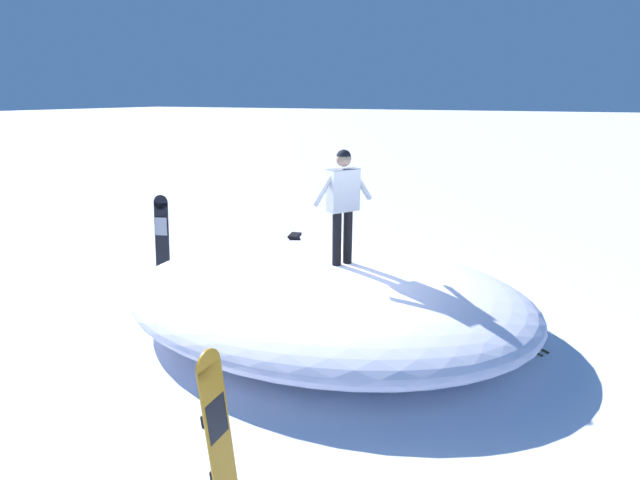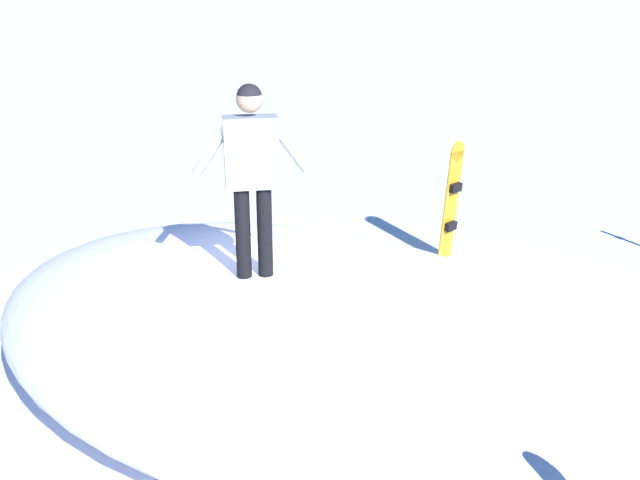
{
  "view_description": "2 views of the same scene",
  "coord_description": "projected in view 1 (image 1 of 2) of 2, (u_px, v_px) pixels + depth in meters",
  "views": [
    {
      "loc": [
        -5.69,
        -2.34,
        3.52
      ],
      "look_at": [
        -0.29,
        0.17,
        1.6
      ],
      "focal_mm": 25.1,
      "sensor_mm": 36.0,
      "label": 1
    },
    {
      "loc": [
        4.34,
        4.96,
        3.67
      ],
      "look_at": [
        -0.37,
        0.19,
        1.18
      ],
      "focal_mm": 40.58,
      "sensor_mm": 36.0,
      "label": 2
    }
  ],
  "objects": [
    {
      "name": "snowboarder_standing",
      "position": [
        343.0,
        197.0,
        6.69
      ],
      "size": [
        0.91,
        0.67,
        1.77
      ],
      "color": "black",
      "rests_on": "snow_mound"
    },
    {
      "name": "backpack_near",
      "position": [
        525.0,
        334.0,
        6.61
      ],
      "size": [
        0.48,
        0.58,
        0.33
      ],
      "color": "#383D23",
      "rests_on": "ground"
    },
    {
      "name": "snowboard_secondary_upright",
      "position": [
        218.0,
        436.0,
        3.68
      ],
      "size": [
        0.28,
        0.17,
        1.65
      ],
      "color": "orange",
      "rests_on": "ground"
    },
    {
      "name": "snow_mound",
      "position": [
        324.0,
        295.0,
        7.1
      ],
      "size": [
        5.39,
        7.03,
        1.02
      ],
      "primitive_type": "ellipsoid",
      "rotation": [
        0.0,
        0.0,
        1.71
      ],
      "color": "white",
      "rests_on": "ground"
    },
    {
      "name": "ground",
      "position": [
        338.0,
        335.0,
        6.93
      ],
      "size": [
        240.0,
        240.0,
        0.0
      ],
      "primitive_type": "plane",
      "color": "white"
    },
    {
      "name": "snowboard_primary_upright",
      "position": [
        162.0,
        234.0,
        9.08
      ],
      "size": [
        0.33,
        0.36,
        1.64
      ],
      "color": "black",
      "rests_on": "ground"
    },
    {
      "name": "backpack_far",
      "position": [
        295.0,
        243.0,
        10.55
      ],
      "size": [
        0.68,
        0.35,
        0.45
      ],
      "color": "black",
      "rests_on": "ground"
    }
  ]
}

